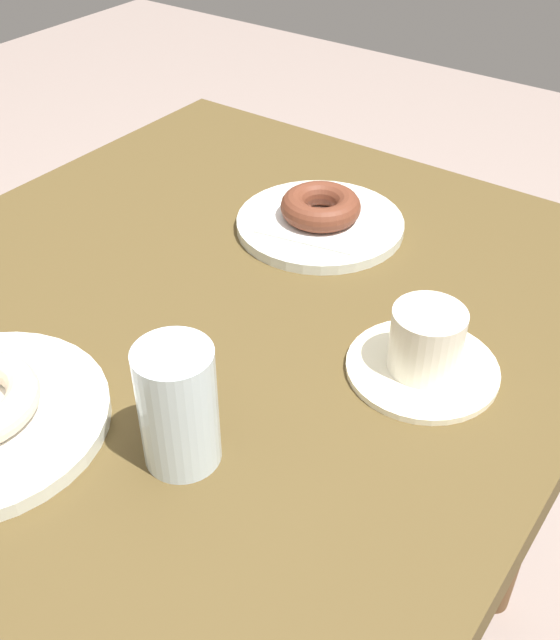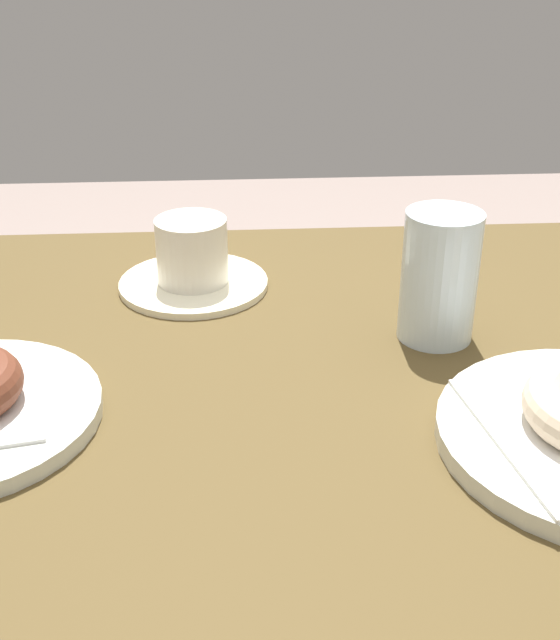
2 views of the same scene
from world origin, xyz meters
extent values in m
cube|color=#514020|center=(0.00, 0.00, 0.74)|extent=(1.15, 0.78, 0.05)
cylinder|color=brown|center=(0.50, -0.31, 0.36)|extent=(0.06, 0.06, 0.71)
cylinder|color=brown|center=(0.50, 0.31, 0.36)|extent=(0.06, 0.06, 0.71)
cylinder|color=silver|center=(0.33, -0.01, 0.77)|extent=(0.21, 0.21, 0.01)
cube|color=white|center=(0.33, -0.01, 0.78)|extent=(0.15, 0.15, 0.00)
torus|color=brown|center=(0.33, -0.01, 0.80)|extent=(0.10, 0.10, 0.03)
cylinder|color=silver|center=(-0.05, -0.12, 0.82)|extent=(0.07, 0.07, 0.12)
cylinder|color=white|center=(0.17, -0.23, 0.77)|extent=(0.15, 0.15, 0.01)
cylinder|color=white|center=(0.17, -0.23, 0.81)|extent=(0.07, 0.07, 0.06)
cylinder|color=black|center=(0.17, -0.23, 0.83)|extent=(0.06, 0.06, 0.00)
camera|label=1|loc=(-0.36, -0.44, 1.26)|focal=42.35mm
camera|label=2|loc=(0.13, 0.52, 1.12)|focal=46.06mm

